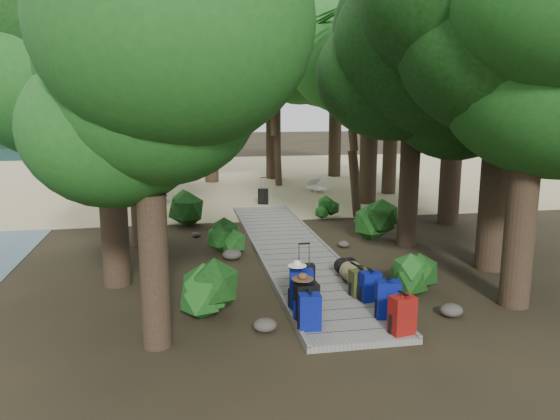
{
  "coord_description": "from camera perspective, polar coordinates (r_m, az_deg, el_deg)",
  "views": [
    {
      "loc": [
        -2.92,
        -12.99,
        4.02
      ],
      "look_at": [
        -0.17,
        1.92,
        1.0
      ],
      "focal_mm": 35.0,
      "sensor_mm": 36.0,
      "label": 1
    }
  ],
  "objects": [
    {
      "name": "shrub_right_c",
      "position": [
        19.02,
        4.9,
        0.04
      ],
      "size": [
        0.74,
        0.74,
        0.66
      ],
      "primitive_type": null,
      "color": "#174C18",
      "rests_on": "ground"
    },
    {
      "name": "tree_right_f",
      "position": [
        24.41,
        11.65,
        12.05
      ],
      "size": [
        4.99,
        4.99,
        8.9
      ],
      "primitive_type": null,
      "color": "black",
      "rests_on": "ground"
    },
    {
      "name": "tree_right_c",
      "position": [
        15.5,
        13.69,
        10.66
      ],
      "size": [
        4.55,
        4.55,
        7.88
      ],
      "primitive_type": null,
      "color": "black",
      "rests_on": "ground"
    },
    {
      "name": "shrub_left_a",
      "position": [
        10.47,
        -7.48,
        -8.51
      ],
      "size": [
        1.1,
        1.1,
        0.99
      ],
      "primitive_type": null,
      "color": "#174C18",
      "rests_on": "ground"
    },
    {
      "name": "rock_left_c",
      "position": [
        14.2,
        -5.04,
        -4.64
      ],
      "size": [
        0.5,
        0.45,
        0.28
      ],
      "primitive_type": null,
      "color": "#4C473F",
      "rests_on": "ground"
    },
    {
      "name": "hat_brown",
      "position": [
        9.85,
        2.38,
        -6.91
      ],
      "size": [
        0.39,
        0.39,
        0.12
      ],
      "primitive_type": null,
      "color": "#51351E",
      "rests_on": "backpack_left_b"
    },
    {
      "name": "duffel_right_black",
      "position": [
        12.43,
        7.28,
        -6.17
      ],
      "size": [
        0.56,
        0.71,
        0.39
      ],
      "primitive_type": null,
      "rotation": [
        0.0,
        0.0,
        -0.31
      ],
      "color": "black",
      "rests_on": "boardwalk"
    },
    {
      "name": "lone_suitcase_on_sand",
      "position": [
        21.62,
        -1.77,
        1.43
      ],
      "size": [
        0.44,
        0.33,
        0.62
      ],
      "primitive_type": null,
      "rotation": [
        0.0,
        0.0,
        -0.3
      ],
      "color": "black",
      "rests_on": "sand_beach"
    },
    {
      "name": "palm_left_a",
      "position": [
        20.09,
        -13.83,
        9.28
      ],
      "size": [
        4.32,
        4.32,
        6.87
      ],
      "primitive_type": null,
      "color": "#124011",
      "rests_on": "ground"
    },
    {
      "name": "rock_left_a",
      "position": [
        9.91,
        -1.56,
        -11.94
      ],
      "size": [
        0.43,
        0.39,
        0.24
      ],
      "primitive_type": null,
      "color": "#4C473F",
      "rests_on": "ground"
    },
    {
      "name": "tree_left_c",
      "position": [
        15.53,
        -14.82,
        12.66
      ],
      "size": [
        5.17,
        5.17,
        8.99
      ],
      "primitive_type": null,
      "color": "black",
      "rests_on": "ground"
    },
    {
      "name": "tree_right_e",
      "position": [
        21.84,
        9.48,
        13.49
      ],
      "size": [
        5.47,
        5.47,
        9.85
      ],
      "primitive_type": null,
      "color": "black",
      "rests_on": "ground"
    },
    {
      "name": "rock_right_b",
      "position": [
        13.85,
        13.85,
        -5.43
      ],
      "size": [
        0.43,
        0.39,
        0.24
      ],
      "primitive_type": null,
      "color": "#4C473F",
      "rests_on": "ground"
    },
    {
      "name": "sun_lounger",
      "position": [
        24.66,
        3.9,
        2.57
      ],
      "size": [
        0.96,
        1.82,
        0.56
      ],
      "primitive_type": null,
      "rotation": [
        0.0,
        0.0,
        0.24
      ],
      "color": "silver",
      "rests_on": "sand_beach"
    },
    {
      "name": "boardwalk",
      "position": [
        14.83,
        1.28,
        -4.23
      ],
      "size": [
        2.0,
        12.0,
        0.12
      ],
      "primitive_type": "cube",
      "color": "slate",
      "rests_on": "ground"
    },
    {
      "name": "tree_back_c",
      "position": [
        29.76,
        5.87,
        12.8
      ],
      "size": [
        5.38,
        5.38,
        9.69
      ],
      "primitive_type": null,
      "color": "black",
      "rests_on": "ground"
    },
    {
      "name": "sand_beach",
      "position": [
        29.41,
        -4.68,
        3.39
      ],
      "size": [
        40.0,
        22.0,
        0.02
      ],
      "primitive_type": "cube",
      "color": "tan",
      "rests_on": "ground"
    },
    {
      "name": "shrub_left_c",
      "position": [
        18.2,
        -9.85,
        0.18
      ],
      "size": [
        1.27,
        1.27,
        1.15
      ],
      "primitive_type": null,
      "color": "#174C18",
      "rests_on": "ground"
    },
    {
      "name": "palm_right_c",
      "position": [
        26.51,
        0.32,
        10.37
      ],
      "size": [
        4.53,
        4.53,
        7.21
      ],
      "primitive_type": null,
      "color": "#124011",
      "rests_on": "ground"
    },
    {
      "name": "kayak",
      "position": [
        22.81,
        -12.23,
        1.31
      ],
      "size": [
        1.2,
        3.25,
        0.32
      ],
      "primitive_type": "ellipsoid",
      "rotation": [
        0.0,
        0.0,
        0.16
      ],
      "color": "#A62E0E",
      "rests_on": "sand_beach"
    },
    {
      "name": "rock_left_d",
      "position": [
        16.68,
        -8.78,
        -2.55
      ],
      "size": [
        0.27,
        0.25,
        0.15
      ],
      "primitive_type": null,
      "color": "#4C473F",
      "rests_on": "ground"
    },
    {
      "name": "backpack_right_b",
      "position": [
        10.28,
        11.22,
        -8.94
      ],
      "size": [
        0.48,
        0.38,
        0.77
      ],
      "primitive_type": null,
      "rotation": [
        0.0,
        0.0,
        -0.19
      ],
      "color": "navy",
      "rests_on": "boardwalk"
    },
    {
      "name": "palm_right_b",
      "position": [
        25.62,
        8.12,
        11.45
      ],
      "size": [
        4.3,
        4.3,
        8.3
      ],
      "primitive_type": null,
      "color": "#124011",
      "rests_on": "ground"
    },
    {
      "name": "rock_left_b",
      "position": [
        11.8,
        -9.03,
        -8.3
      ],
      "size": [
        0.36,
        0.32,
        0.2
      ],
      "primitive_type": null,
      "color": "#4C473F",
      "rests_on": "ground"
    },
    {
      "name": "shrub_right_b",
      "position": [
        16.35,
        9.89,
        -0.74
      ],
      "size": [
        1.48,
        1.48,
        1.33
      ],
      "primitive_type": null,
      "color": "#174C18",
      "rests_on": "ground"
    },
    {
      "name": "duffel_right_khaki",
      "position": [
        12.04,
        7.79,
        -6.69
      ],
      "size": [
        0.53,
        0.7,
        0.42
      ],
      "primitive_type": null,
      "rotation": [
        0.0,
        0.0,
        0.19
      ],
      "color": "olive",
      "rests_on": "boardwalk"
    },
    {
      "name": "tree_back_b",
      "position": [
        28.8,
        -0.72,
        14.35
      ],
      "size": [
        6.23,
        6.23,
        11.13
      ],
      "primitive_type": null,
      "color": "black",
      "rests_on": "ground"
    },
    {
      "name": "rock_right_a",
      "position": [
        11.04,
        17.45,
        -9.96
      ],
      "size": [
        0.44,
        0.4,
        0.24
      ],
      "primitive_type": null,
      "color": "#4C473F",
      "rests_on": "ground"
    },
    {
      "name": "palm_right_a",
      "position": [
        19.38,
        8.46,
        9.61
      ],
      "size": [
        4.11,
        4.11,
        7.0
      ],
      "primitive_type": null,
      "color": "#124011",
      "rests_on": "ground"
    },
    {
      "name": "suitcase_on_boardwalk",
      "position": [
        11.2,
        2.51,
        -7.34
      ],
      "size": [
        0.43,
        0.25,
        0.66
      ],
      "primitive_type": null,
      "rotation": [
        0.0,
        0.0,
        -0.03
      ],
      "color": "black",
      "rests_on": "boardwalk"
    },
    {
      "name": "backpack_left_a",
      "position": [
        9.62,
        3.12,
        -10.37
      ],
      "size": [
        0.4,
        0.29,
        0.71
      ],
      "primitive_type": null,
      "rotation": [
        0.0,
        0.0,
        -0.06
      ],
      "color": "navy",
      "rests_on": "boardwalk"
    },
    {
      "name": "tree_back_a",
      "position": [
        27.66,
        -7.36,
        12.98
      ],
      "size": [
        5.65,
        5.65,
        9.78
      ],
      "primitive_type": null,
      "color": "black",
      "rests_on": "ground"
    },
    {
      "name": "tree_left_b",
      "position": [
        12.2,
        -17.72,
        11.91
      ],
      "size": [
        4.74,
        4.74,
        8.54
      ],
      "primitive_type": null,
      "color": "black",
      "rests_on": "ground"
    },
    {
      "name": "backpack_right_a",
      "position": [
        9.68,
        12.66,
        -10.45
      ],
      "size": [
        0.46,
        0.37,
        0.73
      ],
      "primitive_type": null,
      "rotation": [
        0.0,
        0.0,
        0.22
      ],
      "color": "maroon",
      "rests_on": "boardwalk"
    },
    {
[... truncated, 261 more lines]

